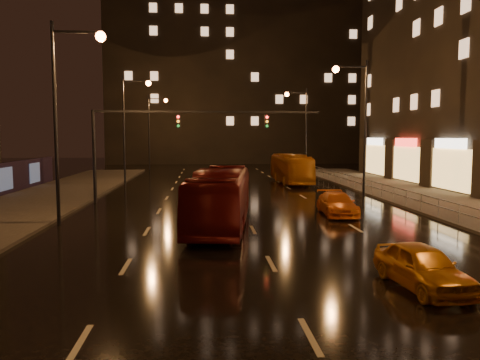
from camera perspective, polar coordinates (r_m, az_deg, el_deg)
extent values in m
plane|color=black|center=(32.23, -0.29, -2.59)|extent=(140.00, 140.00, 0.00)
cube|color=#38332D|center=(29.39, -26.82, -3.77)|extent=(7.00, 70.00, 0.15)
cube|color=#38332D|center=(31.46, 25.83, -3.17)|extent=(7.00, 70.00, 0.15)
cube|color=black|center=(85.17, -0.16, 14.45)|extent=(44.00, 16.00, 36.00)
cylinder|color=black|center=(32.69, -17.35, 2.74)|extent=(0.22, 0.22, 6.20)
cube|color=black|center=(31.89, -3.92, 8.30)|extent=(15.20, 0.14, 0.14)
cube|color=black|center=(31.90, -7.54, 7.10)|extent=(0.32, 0.18, 0.95)
cube|color=black|center=(32.15, 3.29, 7.12)|extent=(0.32, 0.18, 0.95)
sphere|color=#FF1E19|center=(31.79, -7.55, 7.65)|extent=(0.18, 0.18, 0.18)
cylinder|color=#99999E|center=(57.35, 8.16, 1.46)|extent=(0.04, 0.04, 1.00)
cube|color=#99999E|center=(32.53, 18.20, -0.83)|extent=(0.05, 56.00, 0.05)
cube|color=#99999E|center=(32.57, 18.18, -1.53)|extent=(0.05, 56.00, 0.05)
imported|color=#590D0C|center=(22.96, -2.37, -2.18)|extent=(3.72, 10.50, 2.86)
imported|color=#A75710|center=(44.94, 6.22, 1.39)|extent=(2.46, 10.03, 2.79)
imported|color=orange|center=(14.80, 21.34, -9.80)|extent=(1.86, 3.92, 1.30)
imported|color=orange|center=(27.09, 11.76, -2.86)|extent=(1.98, 4.41, 1.26)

